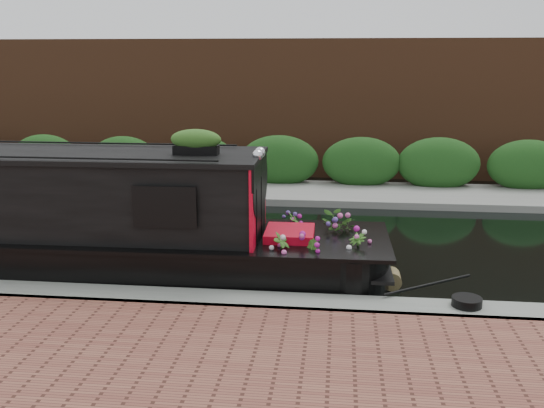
# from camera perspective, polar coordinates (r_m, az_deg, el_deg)

# --- Properties ---
(ground) EXTENTS (80.00, 80.00, 0.00)m
(ground) POSITION_cam_1_polar(r_m,az_deg,el_deg) (11.67, -2.36, -3.72)
(ground) COLOR black
(ground) RESTS_ON ground
(near_bank_coping) EXTENTS (40.00, 0.60, 0.50)m
(near_bank_coping) POSITION_cam_1_polar(r_m,az_deg,el_deg) (8.63, -5.75, -10.23)
(near_bank_coping) COLOR gray
(near_bank_coping) RESTS_ON ground
(far_bank_path) EXTENTS (40.00, 2.40, 0.34)m
(far_bank_path) POSITION_cam_1_polar(r_m,az_deg,el_deg) (15.69, -0.02, 0.85)
(far_bank_path) COLOR gray
(far_bank_path) RESTS_ON ground
(far_hedge) EXTENTS (40.00, 1.10, 2.80)m
(far_hedge) POSITION_cam_1_polar(r_m,az_deg,el_deg) (16.56, 0.33, 1.53)
(far_hedge) COLOR #1C4717
(far_hedge) RESTS_ON ground
(far_brick_wall) EXTENTS (40.00, 1.00, 8.00)m
(far_brick_wall) POSITION_cam_1_polar(r_m,az_deg,el_deg) (18.61, 1.02, 2.89)
(far_brick_wall) COLOR brown
(far_brick_wall) RESTS_ON ground
(narrowboat) EXTENTS (11.23, 2.10, 2.63)m
(narrowboat) POSITION_cam_1_polar(r_m,az_deg,el_deg) (10.67, -22.20, -2.05)
(narrowboat) COLOR black
(narrowboat) RESTS_ON ground
(rope_fender) EXTENTS (0.29, 0.35, 0.29)m
(rope_fender) POSITION_cam_1_polar(r_m,az_deg,el_deg) (9.62, 11.19, -6.92)
(rope_fender) COLOR olive
(rope_fender) RESTS_ON ground
(coiled_mooring_rope) EXTENTS (0.40, 0.40, 0.12)m
(coiled_mooring_rope) POSITION_cam_1_polar(r_m,az_deg,el_deg) (8.58, 17.87, -8.75)
(coiled_mooring_rope) COLOR black
(coiled_mooring_rope) RESTS_ON near_bank_coping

